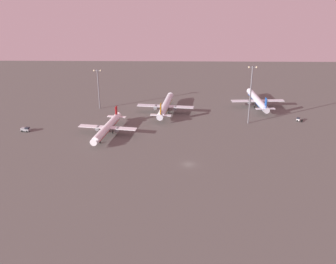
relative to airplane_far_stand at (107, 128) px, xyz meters
name	(u,v)px	position (x,y,z in m)	size (l,w,h in m)	color
ground_plane	(189,164)	(37.81, -30.92, -3.54)	(416.00, 416.00, 0.00)	#56544F
airplane_far_stand	(107,128)	(0.00, 0.00, 0.00)	(28.48, 36.44, 9.37)	white
airplane_near_gate	(165,106)	(26.92, 32.80, 0.39)	(31.61, 40.51, 10.39)	silver
airplane_terminal_side	(258,100)	(80.29, 44.45, 0.28)	(30.66, 39.39, 10.10)	silver
pushback_tug	(298,119)	(96.97, 20.08, -2.47)	(3.55, 2.99, 2.05)	white
maintenance_van	(26,129)	(-40.65, 3.00, -2.36)	(4.43, 2.70, 2.25)	gray
apron_light_central	(251,92)	(70.06, 16.54, 13.26)	(4.80, 0.90, 29.82)	slate
apron_light_east	(98,86)	(-11.13, 39.44, 9.60)	(4.80, 0.90, 22.69)	slate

